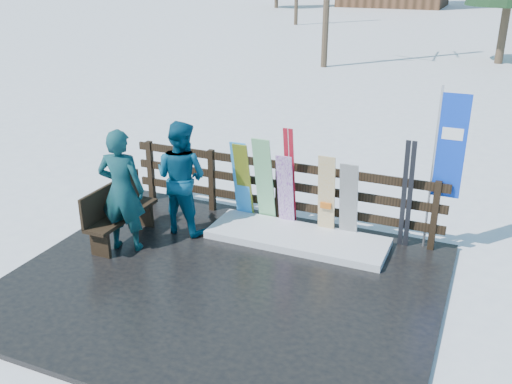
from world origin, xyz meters
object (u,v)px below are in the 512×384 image
at_px(snowboard_0, 241,181).
at_px(snowboard_5, 326,196).
at_px(bench, 118,211).
at_px(person_front, 122,191).
at_px(snowboard_2, 244,182).
at_px(rental_flag, 447,152).
at_px(snowboard_3, 285,192).
at_px(person_back, 181,177).
at_px(snowboard_4, 349,202).
at_px(snowboard_1, 264,182).

bearing_deg(snowboard_0, snowboard_5, -0.00).
bearing_deg(bench, person_front, -36.85).
xyz_separation_m(snowboard_2, rental_flag, (3.21, 0.27, 0.88)).
relative_size(snowboard_5, rental_flag, 0.55).
bearing_deg(person_front, snowboard_5, -163.55).
height_order(bench, snowboard_3, snowboard_3).
distance_m(snowboard_0, person_front, 2.10).
bearing_deg(person_back, snowboard_0, -131.10).
distance_m(snowboard_4, rental_flag, 1.68).
height_order(snowboard_5, rental_flag, rental_flag).
distance_m(snowboard_3, snowboard_4, 1.08).
distance_m(snowboard_0, rental_flag, 3.38).
distance_m(snowboard_1, rental_flag, 2.96).
relative_size(snowboard_1, snowboard_2, 1.10).
bearing_deg(person_front, snowboard_1, -149.87).
bearing_deg(person_front, snowboard_0, -141.66).
relative_size(snowboard_2, person_front, 0.76).
xyz_separation_m(snowboard_0, snowboard_3, (0.81, 0.00, -0.07)).
xyz_separation_m(snowboard_0, person_front, (-1.26, -1.66, 0.24)).
bearing_deg(snowboard_4, snowboard_5, 180.00).
distance_m(snowboard_4, person_back, 2.76).
bearing_deg(snowboard_1, snowboard_4, -0.00).
distance_m(snowboard_1, snowboard_4, 1.47).
xyz_separation_m(rental_flag, person_back, (-4.01, -1.00, -0.65)).
height_order(snowboard_4, person_back, person_back).
bearing_deg(snowboard_4, snowboard_1, 180.00).
xyz_separation_m(snowboard_4, person_back, (-2.64, -0.73, 0.28)).
bearing_deg(person_front, snowboard_3, -155.69).
bearing_deg(person_back, rental_flag, -161.10).
bearing_deg(person_back, snowboard_4, -159.67).
bearing_deg(snowboard_0, snowboard_4, -0.00).
distance_m(rental_flag, person_back, 4.19).
bearing_deg(snowboard_3, person_front, -141.36).
bearing_deg(snowboard_0, rental_flag, 4.74).
xyz_separation_m(snowboard_0, snowboard_4, (1.89, -0.00, -0.07)).
distance_m(snowboard_5, rental_flag, 1.98).
height_order(snowboard_0, person_back, person_back).
relative_size(snowboard_4, snowboard_5, 0.96).
xyz_separation_m(snowboard_1, snowboard_3, (0.38, -0.00, -0.13)).
relative_size(snowboard_3, person_back, 0.71).
relative_size(snowboard_4, rental_flag, 0.52).
relative_size(snowboard_1, person_front, 0.83).
bearing_deg(snowboard_1, snowboard_0, -180.00).
height_order(snowboard_3, snowboard_4, snowboard_4).
distance_m(snowboard_2, snowboard_5, 1.47).
bearing_deg(person_back, person_front, 66.23).
distance_m(snowboard_1, snowboard_2, 0.39).
xyz_separation_m(snowboard_1, snowboard_2, (-0.38, -0.00, -0.07)).
relative_size(snowboard_1, person_back, 0.86).
height_order(snowboard_2, snowboard_5, snowboard_2).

